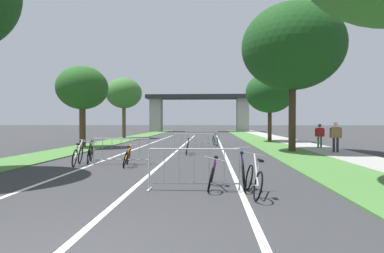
{
  "coord_description": "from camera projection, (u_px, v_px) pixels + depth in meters",
  "views": [
    {
      "loc": [
        1.97,
        -3.4,
        1.71
      ],
      "look_at": [
        0.99,
        13.39,
        1.45
      ],
      "focal_mm": 29.55,
      "sensor_mm": 36.0,
      "label": 1
    }
  ],
  "objects": [
    {
      "name": "tree_right_pine_far",
      "position": [
        293.0,
        47.0,
        17.71
      ],
      "size": [
        5.68,
        5.68,
        8.33
      ],
      "color": "#3D2D1E",
      "rests_on": "ground"
    },
    {
      "name": "tree_left_oak_mid",
      "position": [
        82.0,
        88.0,
        20.88
      ],
      "size": [
        3.36,
        3.36,
        5.39
      ],
      "color": "#4C3823",
      "rests_on": "ground"
    },
    {
      "name": "crowd_barrier_nearest",
      "position": [
        194.0,
        170.0,
        7.83
      ],
      "size": [
        2.31,
        0.46,
        1.05
      ],
      "rotation": [
        0.0,
        0.0,
        0.01
      ],
      "color": "#ADADB2",
      "rests_on": "ground"
    },
    {
      "name": "lane_stripe_left_lane",
      "position": [
        141.0,
        147.0,
        21.39
      ],
      "size": [
        0.14,
        35.46,
        0.01
      ],
      "primitive_type": "cube",
      "color": "silver",
      "rests_on": "ground"
    },
    {
      "name": "grass_verge_right",
      "position": [
        258.0,
        141.0,
        28.2
      ],
      "size": [
        2.59,
        61.3,
        0.05
      ],
      "primitive_type": "cube",
      "color": "#477A38",
      "rests_on": "ground"
    },
    {
      "name": "lane_stripe_center",
      "position": [
        181.0,
        147.0,
        21.23
      ],
      "size": [
        0.14,
        35.46,
        0.01
      ],
      "primitive_type": "cube",
      "color": "silver",
      "rests_on": "ground"
    },
    {
      "name": "tree_left_cypress_far",
      "position": [
        124.0,
        93.0,
        32.32
      ],
      "size": [
        3.65,
        3.65,
        6.2
      ],
      "color": "brown",
      "rests_on": "ground"
    },
    {
      "name": "grass_verge_left",
      "position": [
        121.0,
        140.0,
        28.93
      ],
      "size": [
        2.59,
        61.3,
        0.05
      ],
      "primitive_type": "cube",
      "color": "#477A38",
      "rests_on": "ground"
    },
    {
      "name": "bicycle_silver_5",
      "position": [
        254.0,
        180.0,
        7.29
      ],
      "size": [
        0.52,
        1.72,
        0.97
      ],
      "rotation": [
        0.0,
        0.0,
        0.06
      ],
      "color": "black",
      "rests_on": "ground"
    },
    {
      "name": "pedestrian_in_red_jacket",
      "position": [
        320.0,
        134.0,
        19.79
      ],
      "size": [
        0.57,
        0.33,
        1.57
      ],
      "rotation": [
        0.0,
        0.0,
        -0.17
      ],
      "color": "#33723F",
      "rests_on": "ground"
    },
    {
      "name": "crowd_barrier_second",
      "position": [
        121.0,
        151.0,
        12.7
      ],
      "size": [
        2.32,
        0.55,
        1.05
      ],
      "rotation": [
        0.0,
        0.0,
        0.05
      ],
      "color": "#ADADB2",
      "rests_on": "ground"
    },
    {
      "name": "tree_right_oak_near",
      "position": [
        270.0,
        93.0,
        26.51
      ],
      "size": [
        4.03,
        4.03,
        5.88
      ],
      "color": "#3D2D1E",
      "rests_on": "ground"
    },
    {
      "name": "crowd_barrier_third",
      "position": [
        195.0,
        143.0,
        17.23
      ],
      "size": [
        2.31,
        0.47,
        1.05
      ],
      "rotation": [
        0.0,
        0.0,
        0.01
      ],
      "color": "#ADADB2",
      "rests_on": "ground"
    },
    {
      "name": "bicycle_white_0",
      "position": [
        78.0,
        156.0,
        12.37
      ],
      "size": [
        0.48,
        1.66,
        1.02
      ],
      "rotation": [
        0.0,
        0.0,
        0.18
      ],
      "color": "black",
      "rests_on": "ground"
    },
    {
      "name": "crowd_barrier_fourth",
      "position": [
        202.0,
        139.0,
        21.9
      ],
      "size": [
        2.32,
        0.54,
        1.05
      ],
      "rotation": [
        0.0,
        0.0,
        0.04
      ],
      "color": "#ADADB2",
      "rests_on": "ground"
    },
    {
      "name": "bicycle_blue_4",
      "position": [
        243.0,
        172.0,
        8.25
      ],
      "size": [
        0.45,
        1.74,
        1.02
      ],
      "rotation": [
        0.0,
        0.0,
        -0.11
      ],
      "color": "black",
      "rests_on": "ground"
    },
    {
      "name": "bicycle_teal_6",
      "position": [
        215.0,
        141.0,
        22.25
      ],
      "size": [
        0.63,
        1.67,
        0.9
      ],
      "rotation": [
        0.0,
        0.0,
        0.19
      ],
      "color": "black",
      "rests_on": "ground"
    },
    {
      "name": "bicycle_green_3",
      "position": [
        187.0,
        148.0,
        16.66
      ],
      "size": [
        0.54,
        1.67,
        0.88
      ],
      "rotation": [
        0.0,
        0.0,
        0.04
      ],
      "color": "black",
      "rests_on": "ground"
    },
    {
      "name": "bicycle_black_1",
      "position": [
        90.0,
        154.0,
        13.16
      ],
      "size": [
        0.68,
        1.6,
        0.93
      ],
      "rotation": [
        0.0,
        0.0,
        3.39
      ],
      "color": "black",
      "rests_on": "ground"
    },
    {
      "name": "pedestrian_pushing_bike",
      "position": [
        336.0,
        134.0,
        16.9
      ],
      "size": [
        0.59,
        0.4,
        1.69
      ],
      "rotation": [
        0.0,
        0.0,
        2.85
      ],
      "color": "#262628",
      "rests_on": "ground"
    },
    {
      "name": "bicycle_orange_2",
      "position": [
        127.0,
        157.0,
        12.15
      ],
      "size": [
        0.54,
        1.62,
        0.87
      ],
      "rotation": [
        0.0,
        0.0,
        0.13
      ],
      "color": "black",
      "rests_on": "ground"
    },
    {
      "name": "overpass_bridge",
      "position": [
        199.0,
        106.0,
        54.03
      ],
      "size": [
        17.88,
        4.18,
        6.28
      ],
      "color": "#2D2D30",
      "rests_on": "ground"
    },
    {
      "name": "lane_stripe_right_lane",
      "position": [
        222.0,
        147.0,
        21.07
      ],
      "size": [
        0.14,
        35.46,
        0.01
      ],
      "primitive_type": "cube",
      "color": "silver",
      "rests_on": "ground"
    },
    {
      "name": "bicycle_purple_7",
      "position": [
        212.0,
        174.0,
        8.16
      ],
      "size": [
        0.54,
        1.68,
        0.87
      ],
      "rotation": [
        0.0,
        0.0,
        3.07
      ],
      "color": "black",
      "rests_on": "ground"
    },
    {
      "name": "sidewalk_path_right",
      "position": [
        286.0,
        140.0,
        28.06
      ],
      "size": [
        2.26,
        61.3,
        0.08
      ],
      "primitive_type": "cube",
      "color": "#9E9B93",
      "rests_on": "ground"
    }
  ]
}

